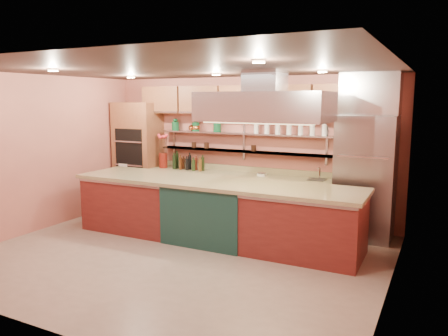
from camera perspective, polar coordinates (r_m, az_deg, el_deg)
The scene contains 21 objects.
floor at distance 6.87m, azimuth -5.77°, elevation -11.28°, with size 6.00×5.00×0.02m, color gray.
ceiling at distance 6.46m, azimuth -6.17°, elevation 12.81°, with size 6.00×5.00×0.02m, color black.
wall_back at distance 8.70m, azimuth 3.01°, elevation 2.60°, with size 6.00×0.04×2.80m, color #B36454.
wall_front at distance 4.66m, azimuth -22.93°, elevation -3.64°, with size 6.00×0.04×2.80m, color #B36454.
wall_left at distance 8.52m, azimuth -23.18°, elevation 1.75°, with size 0.04×5.00×2.80m, color #B36454.
wall_right at distance 5.51m, azimuth 21.24°, elevation -1.68°, with size 0.04×5.00×2.80m, color #B36454.
oven_stack at distance 9.72m, azimuth -11.10°, elevation 1.62°, with size 0.95×0.64×2.30m, color brown.
refrigerator at distance 7.75m, azimuth 17.96°, elevation -1.23°, with size 0.95×0.72×2.10m, color gray.
back_counter at distance 8.61m, azimuth 1.84°, elevation -3.78°, with size 3.84×0.64×0.93m, color tan.
wall_shelf_lower at distance 8.61m, azimuth 2.35°, elevation 2.20°, with size 3.60×0.26×0.03m, color #A5A8AC.
wall_shelf_upper at distance 8.58m, azimuth 2.37°, elevation 4.52°, with size 3.60×0.26×0.03m, color #A5A8AC.
upper_cabinets at distance 8.49m, azimuth 2.57°, elevation 8.87°, with size 4.60×0.36×0.55m, color brown.
range_hood at distance 6.76m, azimuth 5.32°, elevation 7.98°, with size 2.00×1.00×0.45m, color #A5A8AC.
ceiling_downlights at distance 6.63m, azimuth -5.20°, elevation 12.46°, with size 4.00×2.80×0.02m, color #FFE5A5.
island at distance 7.37m, azimuth -1.42°, elevation -5.59°, with size 4.89×1.06×1.02m, color maroon.
flower_vase at distance 9.31m, azimuth -7.94°, elevation 1.00°, with size 0.18×0.18×0.32m, color #61160E.
oil_bottle_cluster at distance 8.98m, azimuth -4.70°, elevation 0.51°, with size 0.74×0.21×0.24m, color black.
kitchen_scale at distance 8.26m, azimuth 4.98°, elevation -0.75°, with size 0.15×0.11×0.09m, color silver.
bar_faucet at distance 8.01m, azimuth 12.41°, elevation -0.72°, with size 0.03×0.03×0.23m, color white.
copper_kettle at distance 9.10m, azimuth -4.17°, elevation 5.26°, with size 0.16×0.16×0.13m, color #B45F29.
green_canister at distance 8.81m, azimuth -0.90°, elevation 5.35°, with size 0.15×0.15×0.18m, color #0E4423.
Camera 1 is at (3.51, -5.41, 2.36)m, focal length 35.00 mm.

